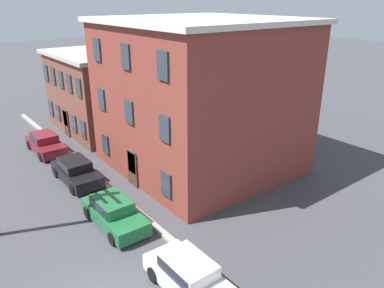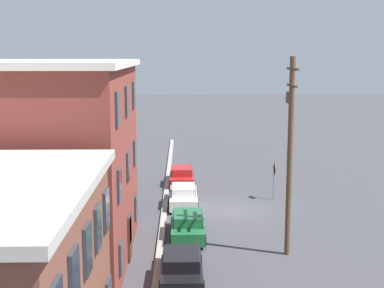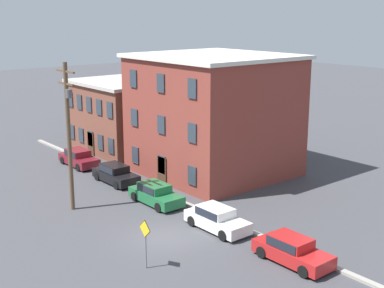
# 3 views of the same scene
# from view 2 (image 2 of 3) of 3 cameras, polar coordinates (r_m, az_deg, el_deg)

# --- Properties ---
(ground_plane) EXTENTS (200.00, 200.00, 0.00)m
(ground_plane) POSITION_cam_2_polar(r_m,az_deg,el_deg) (35.26, 4.43, -7.06)
(ground_plane) COLOR #424247
(kerb_strip) EXTENTS (56.00, 0.36, 0.16)m
(kerb_strip) POSITION_cam_2_polar(r_m,az_deg,el_deg) (35.10, -2.96, -6.99)
(kerb_strip) COLOR #9E998E
(kerb_strip) RESTS_ON ground_plane
(apartment_midblock) EXTENTS (11.64, 11.06, 9.80)m
(apartment_midblock) POSITION_cam_2_polar(r_m,az_deg,el_deg) (27.02, -18.15, -1.96)
(apartment_midblock) COLOR brown
(apartment_midblock) RESTS_ON ground_plane
(car_black) EXTENTS (4.40, 1.92, 1.43)m
(car_black) POSITION_cam_2_polar(r_m,az_deg,el_deg) (24.46, -1.10, -12.89)
(car_black) COLOR black
(car_black) RESTS_ON ground_plane
(car_green) EXTENTS (4.40, 1.92, 1.43)m
(car_green) POSITION_cam_2_polar(r_m,az_deg,el_deg) (30.01, -0.46, -8.56)
(car_green) COLOR #1E6638
(car_green) RESTS_ON ground_plane
(car_white) EXTENTS (4.40, 1.92, 1.43)m
(car_white) POSITION_cam_2_polar(r_m,az_deg,el_deg) (35.92, -0.92, -5.48)
(car_white) COLOR silver
(car_white) RESTS_ON ground_plane
(car_red) EXTENTS (4.40, 1.92, 1.43)m
(car_red) POSITION_cam_2_polar(r_m,az_deg,el_deg) (41.63, -1.10, -3.36)
(car_red) COLOR #B21E1E
(car_red) RESTS_ON ground_plane
(caution_sign) EXTENTS (0.98, 0.08, 2.70)m
(caution_sign) POSITION_cam_2_polar(r_m,az_deg,el_deg) (37.67, 8.75, -3.21)
(caution_sign) COLOR slate
(caution_sign) RESTS_ON ground_plane
(utility_pole) EXTENTS (2.40, 0.44, 9.99)m
(utility_pole) POSITION_cam_2_polar(r_m,az_deg,el_deg) (26.82, 10.42, -0.23)
(utility_pole) COLOR brown
(utility_pole) RESTS_ON ground_plane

